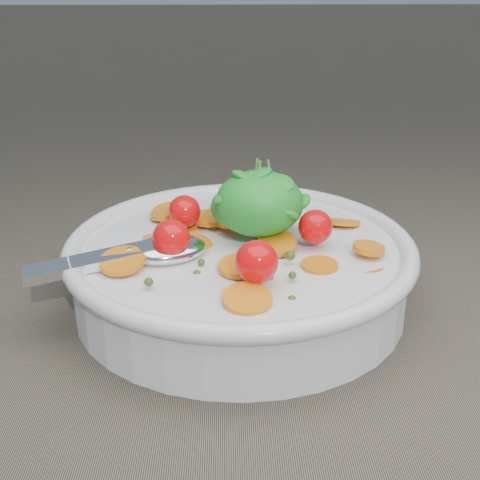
{
  "coord_description": "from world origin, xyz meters",
  "views": [
    {
      "loc": [
        -0.03,
        -0.43,
        0.25
      ],
      "look_at": [
        -0.02,
        0.02,
        0.05
      ],
      "focal_mm": 50.0,
      "sensor_mm": 36.0,
      "label": 1
    }
  ],
  "objects": [
    {
      "name": "ground",
      "position": [
        0.0,
        0.0,
        0.0
      ],
      "size": [
        6.0,
        6.0,
        0.0
      ],
      "primitive_type": "plane",
      "color": "#6B604C",
      "rests_on": "ground"
    },
    {
      "name": "bowl",
      "position": [
        -0.02,
        0.02,
        0.03
      ],
      "size": [
        0.28,
        0.26,
        0.11
      ],
      "color": "white",
      "rests_on": "ground"
    },
    {
      "name": "napkin",
      "position": [
        0.04,
        0.15,
        0.0
      ],
      "size": [
        0.18,
        0.17,
        0.01
      ],
      "primitive_type": "cube",
      "rotation": [
        0.0,
        0.0,
        0.43
      ],
      "color": "white",
      "rests_on": "ground"
    }
  ]
}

